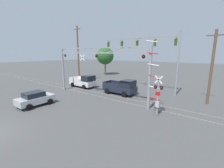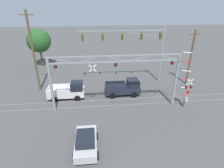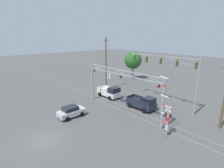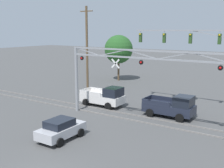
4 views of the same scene
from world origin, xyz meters
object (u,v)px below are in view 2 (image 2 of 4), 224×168
Objects in this scene: utility_pole_right at (191,58)px; background_tree_beyond_span at (39,41)px; pickup_truck_following at (69,91)px; pickup_truck_lead at (125,88)px; traffic_signal_span at (140,43)px; crossing_signal_mast at (187,91)px; sedan_waiting at (86,142)px; utility_pole_left at (33,52)px; crossing_gantry at (115,74)px.

utility_pole_right reaches higher than background_tree_beyond_span.
pickup_truck_following is 18.24m from utility_pole_right.
traffic_signal_span is at bearing 55.01° from pickup_truck_lead.
pickup_truck_following is at bearing -178.33° from pickup_truck_lead.
sedan_waiting is (-11.61, -5.67, -1.34)m from crossing_signal_mast.
traffic_signal_span is 19.93m from background_tree_beyond_span.
utility_pole_left is at bearing 160.26° from crossing_signal_mast.
pickup_truck_lead is at bearing -124.99° from traffic_signal_span.
utility_pole_left is at bearing -174.85° from traffic_signal_span.
sedan_waiting is at bearing -74.96° from pickup_truck_following.
utility_pole_left is at bearing 150.48° from crossing_gantry.
utility_pole_right reaches higher than crossing_signal_mast.
traffic_signal_span is 16.67m from sedan_waiting.
traffic_signal_span is (4.48, 7.22, 1.94)m from crossing_gantry.
pickup_truck_following is 9.86m from sedan_waiting.
traffic_signal_span reaches higher than utility_pole_right.
pickup_truck_lead is 0.64× the size of background_tree_beyond_span.
crossing_signal_mast is at bearing -19.74° from utility_pole_left.
utility_pole_left reaches higher than pickup_truck_lead.
background_tree_beyond_span reaches higher than pickup_truck_lead.
crossing_gantry is at bearing -29.52° from utility_pole_left.
traffic_signal_span is at bearing 168.51° from utility_pole_right.
sedan_waiting is 25.81m from background_tree_beyond_span.
utility_pole_right reaches higher than sedan_waiting.
utility_pole_left is at bearing 147.74° from pickup_truck_following.
pickup_truck_lead is (-6.66, 4.06, -1.14)m from crossing_signal_mast.
utility_pole_right is at bearing 8.68° from pickup_truck_following.
pickup_truck_lead is at bearing -12.42° from utility_pole_left.
pickup_truck_lead is at bearing -43.79° from background_tree_beyond_span.
crossing_signal_mast is 0.63× the size of utility_pole_left.
utility_pole_left is at bearing -77.88° from background_tree_beyond_span.
crossing_gantry is 8.07m from sedan_waiting.
background_tree_beyond_span is (-14.47, 13.87, 4.03)m from pickup_truck_lead.
traffic_signal_span is 1.14× the size of utility_pole_left.
utility_pole_left reaches higher than pickup_truck_following.
pickup_truck_lead is 10.93m from sedan_waiting.
utility_pole_right is (11.91, 5.71, -0.03)m from crossing_gantry.
utility_pole_right reaches higher than crossing_gantry.
utility_pole_right reaches higher than pickup_truck_lead.
crossing_gantry is 2.13× the size of crossing_signal_mast.
utility_pole_left reaches higher than crossing_signal_mast.
traffic_signal_span is (-3.86, 8.06, 4.07)m from crossing_signal_mast.
crossing_gantry is 1.79× the size of utility_pole_right.
traffic_signal_span is at bearing 22.25° from pickup_truck_following.
utility_pole_left is 1.49× the size of background_tree_beyond_span.
crossing_signal_mast is (8.34, -0.84, -2.13)m from crossing_gantry.
crossing_signal_mast is 1.46× the size of pickup_truck_following.
utility_pole_left reaches higher than traffic_signal_span.
pickup_truck_lead is at bearing 1.67° from pickup_truck_following.
pickup_truck_following is (-14.17, 3.84, -1.14)m from crossing_signal_mast.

